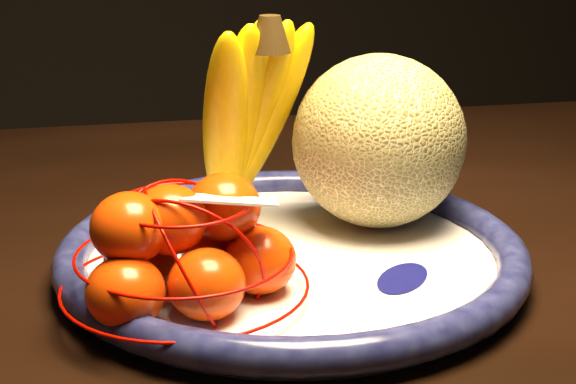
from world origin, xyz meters
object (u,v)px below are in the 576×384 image
object	(u,v)px
cantaloupe	(379,141)
banana_bunch	(245,112)
dining_table	(466,294)
fruit_bowl	(292,255)
mandarin_bag	(185,251)

from	to	relation	value
cantaloupe	banana_bunch	xyz separation A→B (m)	(-0.11, 0.05, 0.03)
cantaloupe	banana_bunch	bearing A→B (deg)	158.36
dining_table	fruit_bowl	world-z (taller)	fruit_bowl
dining_table	cantaloupe	bearing A→B (deg)	-163.28
dining_table	fruit_bowl	distance (m)	0.25
fruit_bowl	mandarin_bag	distance (m)	0.13
fruit_bowl	cantaloupe	size ratio (longest dim) A/B	2.52
dining_table	banana_bunch	distance (m)	0.31
cantaloupe	mandarin_bag	world-z (taller)	cantaloupe
mandarin_bag	cantaloupe	bearing A→B (deg)	26.49
banana_bunch	cantaloupe	bearing A→B (deg)	-40.36
cantaloupe	mandarin_bag	xyz separation A→B (m)	(-0.21, -0.10, -0.04)
cantaloupe	fruit_bowl	bearing A→B (deg)	-154.71
fruit_bowl	mandarin_bag	xyz separation A→B (m)	(-0.11, -0.06, 0.04)
dining_table	banana_bunch	bearing A→B (deg)	-179.06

